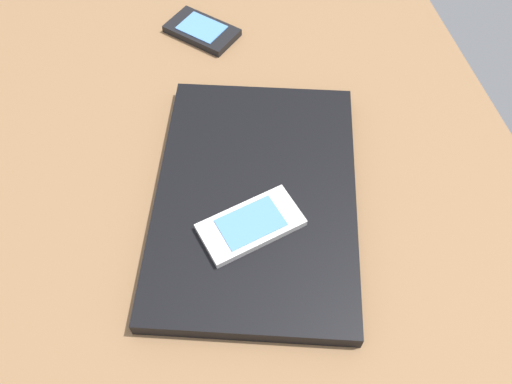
% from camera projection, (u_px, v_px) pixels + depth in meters
% --- Properties ---
extents(desk_surface, '(1.20, 0.80, 0.03)m').
position_uv_depth(desk_surface, '(239.00, 285.00, 0.61)').
color(desk_surface, olive).
rests_on(desk_surface, ground).
extents(laptop_closed, '(0.40, 0.32, 0.02)m').
position_uv_depth(laptop_closed, '(256.00, 196.00, 0.65)').
color(laptop_closed, black).
rests_on(laptop_closed, desk_surface).
extents(cell_phone_on_laptop, '(0.09, 0.13, 0.01)m').
position_uv_depth(cell_phone_on_laptop, '(251.00, 225.00, 0.61)').
color(cell_phone_on_laptop, silver).
rests_on(cell_phone_on_laptop, laptop_closed).
extents(cell_phone_on_desk, '(0.12, 0.12, 0.01)m').
position_uv_depth(cell_phone_on_desk, '(202.00, 31.00, 0.83)').
color(cell_phone_on_desk, black).
rests_on(cell_phone_on_desk, desk_surface).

